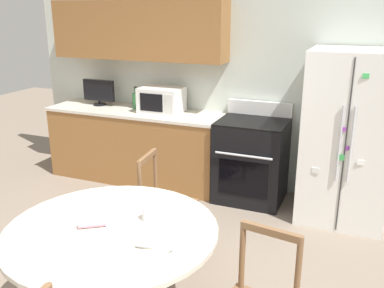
{
  "coord_description": "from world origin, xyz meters",
  "views": [
    {
      "loc": [
        1.48,
        -2.16,
        2.09
      ],
      "look_at": [
        0.12,
        1.15,
        0.95
      ],
      "focal_mm": 40.0,
      "sensor_mm": 36.0,
      "label": 1
    }
  ],
  "objects_px": {
    "countertop_tv": "(99,91)",
    "microwave": "(162,100)",
    "dining_chair_far": "(166,207)",
    "oven_range": "(251,160)",
    "counter_bottle": "(136,100)",
    "refrigerator": "(347,137)",
    "candle_glass": "(149,214)"
  },
  "relations": [
    {
      "from": "counter_bottle",
      "to": "dining_chair_far",
      "type": "distance_m",
      "value": 1.96
    },
    {
      "from": "dining_chair_far",
      "to": "candle_glass",
      "type": "distance_m",
      "value": 0.89
    },
    {
      "from": "counter_bottle",
      "to": "refrigerator",
      "type": "bearing_deg",
      "value": -4.33
    },
    {
      "from": "oven_range",
      "to": "counter_bottle",
      "type": "xyz_separation_m",
      "value": [
        -1.52,
        0.12,
        0.53
      ]
    },
    {
      "from": "countertop_tv",
      "to": "candle_glass",
      "type": "distance_m",
      "value": 2.97
    },
    {
      "from": "microwave",
      "to": "dining_chair_far",
      "type": "distance_m",
      "value": 1.73
    },
    {
      "from": "oven_range",
      "to": "countertop_tv",
      "type": "bearing_deg",
      "value": 177.16
    },
    {
      "from": "refrigerator",
      "to": "counter_bottle",
      "type": "xyz_separation_m",
      "value": [
        -2.51,
        0.19,
        0.14
      ]
    },
    {
      "from": "oven_range",
      "to": "dining_chair_far",
      "type": "relative_size",
      "value": 1.2
    },
    {
      "from": "refrigerator",
      "to": "oven_range",
      "type": "distance_m",
      "value": 1.06
    },
    {
      "from": "counter_bottle",
      "to": "dining_chair_far",
      "type": "height_order",
      "value": "counter_bottle"
    },
    {
      "from": "oven_range",
      "to": "candle_glass",
      "type": "bearing_deg",
      "value": -93.79
    },
    {
      "from": "candle_glass",
      "to": "microwave",
      "type": "bearing_deg",
      "value": 114.12
    },
    {
      "from": "counter_bottle",
      "to": "dining_chair_far",
      "type": "xyz_separation_m",
      "value": [
        1.12,
        -1.5,
        -0.57
      ]
    },
    {
      "from": "countertop_tv",
      "to": "refrigerator",
      "type": "bearing_deg",
      "value": -3.2
    },
    {
      "from": "oven_range",
      "to": "counter_bottle",
      "type": "relative_size",
      "value": 3.99
    },
    {
      "from": "microwave",
      "to": "dining_chair_far",
      "type": "height_order",
      "value": "microwave"
    },
    {
      "from": "microwave",
      "to": "countertop_tv",
      "type": "distance_m",
      "value": 0.91
    },
    {
      "from": "countertop_tv",
      "to": "counter_bottle",
      "type": "distance_m",
      "value": 0.53
    },
    {
      "from": "dining_chair_far",
      "to": "oven_range",
      "type": "bearing_deg",
      "value": 158.43
    },
    {
      "from": "oven_range",
      "to": "dining_chair_far",
      "type": "distance_m",
      "value": 1.43
    },
    {
      "from": "oven_range",
      "to": "dining_chair_far",
      "type": "bearing_deg",
      "value": -106.26
    },
    {
      "from": "candle_glass",
      "to": "counter_bottle",
      "type": "bearing_deg",
      "value": 121.19
    },
    {
      "from": "microwave",
      "to": "candle_glass",
      "type": "height_order",
      "value": "microwave"
    },
    {
      "from": "countertop_tv",
      "to": "microwave",
      "type": "bearing_deg",
      "value": -2.44
    },
    {
      "from": "countertop_tv",
      "to": "dining_chair_far",
      "type": "distance_m",
      "value": 2.3
    },
    {
      "from": "candle_glass",
      "to": "dining_chair_far",
      "type": "bearing_deg",
      "value": 108.29
    },
    {
      "from": "refrigerator",
      "to": "microwave",
      "type": "distance_m",
      "value": 2.13
    },
    {
      "from": "oven_range",
      "to": "microwave",
      "type": "relative_size",
      "value": 2.16
    },
    {
      "from": "oven_range",
      "to": "counter_bottle",
      "type": "height_order",
      "value": "counter_bottle"
    },
    {
      "from": "refrigerator",
      "to": "countertop_tv",
      "type": "height_order",
      "value": "refrigerator"
    },
    {
      "from": "counter_bottle",
      "to": "oven_range",
      "type": "bearing_deg",
      "value": -4.56
    }
  ]
}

